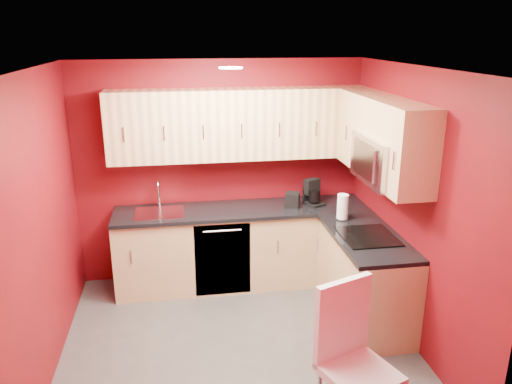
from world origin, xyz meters
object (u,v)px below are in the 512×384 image
object	(u,v)px
sink	(159,209)
coffee_maker	(315,193)
microwave	(386,160)
napkin_holder	(292,200)
dining_chair	(360,366)
paper_towel	(343,207)

from	to	relation	value
sink	coffee_maker	bearing A→B (deg)	-0.90
microwave	coffee_maker	distance (m)	1.21
microwave	napkin_holder	bearing A→B (deg)	123.46
microwave	sink	world-z (taller)	microwave
microwave	sink	size ratio (longest dim) A/B	1.46
microwave	dining_chair	world-z (taller)	microwave
coffee_maker	paper_towel	size ratio (longest dim) A/B	1.07
sink	napkin_holder	distance (m)	1.46
microwave	coffee_maker	size ratio (longest dim) A/B	2.64
sink	paper_towel	world-z (taller)	sink
microwave	dining_chair	bearing A→B (deg)	-116.37
sink	paper_towel	bearing A→B (deg)	-15.13
coffee_maker	sink	bearing A→B (deg)	154.26
coffee_maker	dining_chair	distance (m)	2.45
sink	dining_chair	distance (m)	2.81
microwave	paper_towel	distance (m)	0.82
coffee_maker	paper_towel	bearing A→B (deg)	-96.11
paper_towel	dining_chair	xyz separation A→B (m)	(-0.49, -1.89, -0.48)
microwave	sink	bearing A→B (deg)	154.40
sink	dining_chair	world-z (taller)	sink
coffee_maker	paper_towel	distance (m)	0.51
microwave	coffee_maker	xyz separation A→B (m)	(-0.37, 0.98, -0.61)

